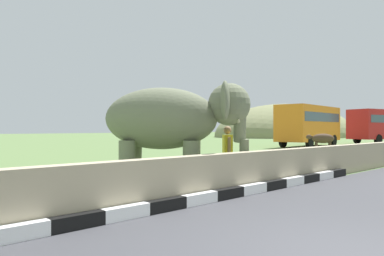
{
  "coord_description": "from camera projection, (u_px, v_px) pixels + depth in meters",
  "views": [
    {
      "loc": [
        -4.29,
        -1.65,
        1.59
      ],
      "look_at": [
        2.55,
        5.63,
        1.6
      ],
      "focal_mm": 34.0,
      "sensor_mm": 36.0,
      "label": 1
    }
  ],
  "objects": [
    {
      "name": "cow_near",
      "position": [
        322.0,
        139.0,
        24.88
      ],
      "size": [
        1.55,
        1.7,
        1.23
      ],
      "color": "#473323",
      "rests_on": "ground_plane"
    },
    {
      "name": "person_handler",
      "position": [
        227.0,
        151.0,
        10.57
      ],
      "size": [
        0.47,
        0.56,
        1.66
      ],
      "color": "navy",
      "rests_on": "ground_plane"
    },
    {
      "name": "striped_curb",
      "position": [
        147.0,
        209.0,
        6.63
      ],
      "size": [
        16.2,
        0.2,
        0.24
      ],
      "color": "white",
      "rests_on": "ground_plane"
    },
    {
      "name": "barrier_parapet",
      "position": [
        221.0,
        175.0,
        8.46
      ],
      "size": [
        28.0,
        0.36,
        1.0
      ],
      "primitive_type": "cube",
      "color": "tan",
      "rests_on": "ground_plane"
    },
    {
      "name": "bus_orange",
      "position": [
        309.0,
        123.0,
        31.62
      ],
      "size": [
        8.46,
        3.34,
        3.5
      ],
      "color": "orange",
      "rests_on": "ground_plane"
    },
    {
      "name": "elephant",
      "position": [
        175.0,
        120.0,
        9.99
      ],
      "size": [
        3.81,
        3.86,
        2.83
      ],
      "color": "#6C7157",
      "rests_on": "ground_plane"
    },
    {
      "name": "hill_east",
      "position": [
        285.0,
        137.0,
        68.01
      ],
      "size": [
        29.45,
        23.56,
        12.29
      ],
      "color": "#7A7E54",
      "rests_on": "ground_plane"
    }
  ]
}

